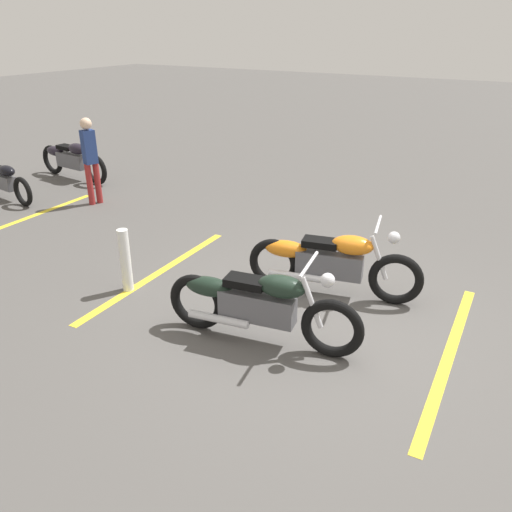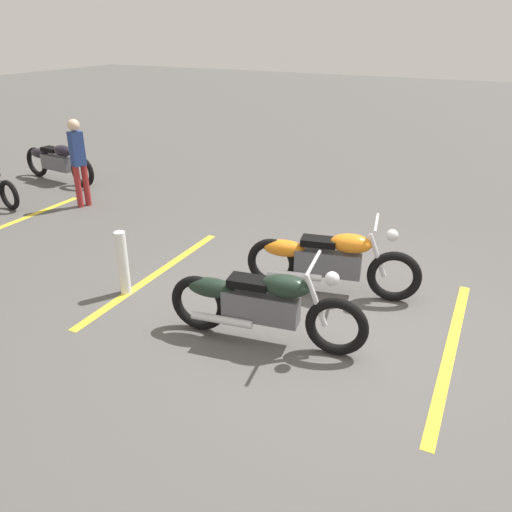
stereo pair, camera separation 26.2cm
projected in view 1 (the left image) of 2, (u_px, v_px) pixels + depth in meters
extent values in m
plane|color=#514F4C|center=(318.00, 321.00, 6.11)|extent=(60.00, 60.00, 0.00)
torus|color=black|center=(396.00, 279.00, 6.36)|extent=(0.68, 0.25, 0.67)
torus|color=black|center=(274.00, 263.00, 6.79)|extent=(0.68, 0.25, 0.67)
cube|color=#59595E|center=(329.00, 264.00, 6.55)|extent=(0.87, 0.40, 0.32)
ellipsoid|color=orange|center=(352.00, 245.00, 6.36)|extent=(0.57, 0.39, 0.24)
ellipsoid|color=orange|center=(286.00, 249.00, 6.66)|extent=(0.60, 0.36, 0.22)
cube|color=black|center=(320.00, 243.00, 6.48)|extent=(0.48, 0.33, 0.09)
cylinder|color=silver|center=(379.00, 258.00, 6.31)|extent=(0.27, 0.11, 0.56)
cylinder|color=silver|center=(378.00, 225.00, 6.15)|extent=(0.17, 0.61, 0.04)
sphere|color=silver|center=(394.00, 238.00, 6.16)|extent=(0.15, 0.15, 0.15)
cylinder|color=silver|center=(296.00, 276.00, 6.61)|extent=(0.70, 0.24, 0.09)
torus|color=black|center=(332.00, 329.00, 5.34)|extent=(0.68, 0.22, 0.67)
torus|color=black|center=(197.00, 302.00, 5.85)|extent=(0.68, 0.22, 0.67)
cube|color=#59595E|center=(257.00, 307.00, 5.58)|extent=(0.86, 0.35, 0.32)
ellipsoid|color=black|center=(281.00, 286.00, 5.36)|extent=(0.56, 0.36, 0.24)
ellipsoid|color=black|center=(209.00, 286.00, 5.71)|extent=(0.59, 0.33, 0.22)
cube|color=black|center=(246.00, 282.00, 5.50)|extent=(0.47, 0.31, 0.09)
cylinder|color=silver|center=(312.00, 303.00, 5.31)|extent=(0.27, 0.10, 0.56)
cylinder|color=silver|center=(309.00, 264.00, 5.15)|extent=(0.13, 0.62, 0.04)
sphere|color=silver|center=(328.00, 280.00, 5.14)|extent=(0.15, 0.15, 0.15)
cylinder|color=silver|center=(218.00, 319.00, 5.66)|extent=(0.71, 0.20, 0.09)
torus|color=black|center=(96.00, 170.00, 11.09)|extent=(0.67, 0.17, 0.66)
torus|color=black|center=(53.00, 160.00, 11.91)|extent=(0.67, 0.17, 0.66)
cube|color=#59595E|center=(72.00, 160.00, 11.49)|extent=(0.84, 0.29, 0.31)
ellipsoid|color=black|center=(77.00, 149.00, 11.23)|extent=(0.54, 0.32, 0.24)
ellipsoid|color=black|center=(55.00, 151.00, 11.73)|extent=(0.57, 0.29, 0.22)
cube|color=black|center=(66.00, 147.00, 11.44)|extent=(0.45, 0.28, 0.09)
torus|color=black|center=(23.00, 192.00, 9.81)|extent=(0.58, 0.17, 0.57)
cube|color=#59595E|center=(3.00, 182.00, 10.17)|extent=(0.73, 0.29, 0.27)
ellipsoid|color=black|center=(7.00, 171.00, 9.94)|extent=(0.47, 0.30, 0.20)
cylinder|color=maroon|center=(90.00, 185.00, 9.86)|extent=(0.11, 0.11, 0.79)
cylinder|color=maroon|center=(98.00, 183.00, 9.96)|extent=(0.11, 0.11, 0.79)
cube|color=navy|center=(89.00, 147.00, 9.62)|extent=(0.24, 0.27, 0.62)
sphere|color=beige|center=(86.00, 124.00, 9.44)|extent=(0.21, 0.21, 0.21)
cylinder|color=white|center=(125.00, 260.00, 6.65)|extent=(0.14, 0.14, 0.85)
cube|color=yellow|center=(449.00, 355.00, 5.48)|extent=(0.24, 3.20, 0.01)
cube|color=yellow|center=(158.00, 273.00, 7.28)|extent=(0.24, 3.20, 0.01)
cube|color=yellow|center=(23.00, 220.00, 9.24)|extent=(0.24, 3.20, 0.01)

